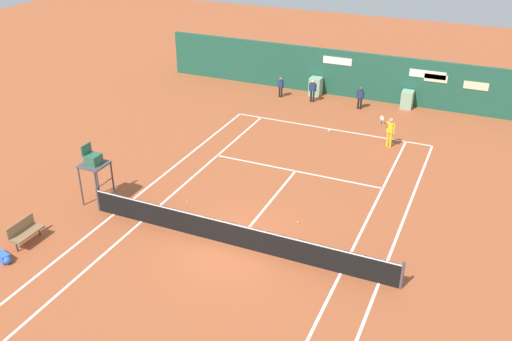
{
  "coord_description": "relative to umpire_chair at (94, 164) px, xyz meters",
  "views": [
    {
      "loc": [
        7.56,
        -15.13,
        11.86
      ],
      "look_at": [
        -1.04,
        4.32,
        0.8
      ],
      "focal_mm": 39.56,
      "sensor_mm": 36.0,
      "label": 1
    }
  ],
  "objects": [
    {
      "name": "player_bench",
      "position": [
        -0.59,
        -3.44,
        -1.24
      ],
      "size": [
        0.54,
        1.27,
        0.88
      ],
      "rotation": [
        0.0,
        0.0,
        -1.57
      ],
      "color": "#38383D",
      "rests_on": "ground_plane"
    },
    {
      "name": "tennis_net",
      "position": [
        6.44,
        -0.54,
        -1.24
      ],
      "size": [
        12.1,
        0.1,
        1.07
      ],
      "color": "#4C4C51",
      "rests_on": "ground_plane"
    },
    {
      "name": "ball_kid_right_post",
      "position": [
        7.1,
        14.68,
        -0.99
      ],
      "size": [
        0.44,
        0.2,
        1.32
      ],
      "rotation": [
        0.0,
        0.0,
        3.24
      ],
      "color": "black",
      "rests_on": "ground_plane"
    },
    {
      "name": "tennis_ball_mid_court",
      "position": [
        8.04,
        1.82,
        -1.72
      ],
      "size": [
        0.07,
        0.07,
        0.07
      ],
      "primitive_type": "sphere",
      "color": "#CCE033",
      "rests_on": "ground_plane"
    },
    {
      "name": "ball_kid_centre_post",
      "position": [
        2.2,
        14.68,
        -1.03
      ],
      "size": [
        0.42,
        0.18,
        1.25
      ],
      "rotation": [
        0.0,
        0.0,
        3.08
      ],
      "color": "black",
      "rests_on": "ground_plane"
    },
    {
      "name": "umpire_chair",
      "position": [
        0.0,
        0.0,
        0.0
      ],
      "size": [
        1.0,
        1.0,
        2.56
      ],
      "rotation": [
        0.0,
        0.0,
        -1.57
      ],
      "color": "#47474C",
      "rests_on": "ground_plane"
    },
    {
      "name": "ball_kid_left_post",
      "position": [
        4.23,
        14.68,
        -0.97
      ],
      "size": [
        0.45,
        0.2,
        1.36
      ],
      "rotation": [
        0.0,
        0.0,
        3.22
      ],
      "color": "black",
      "rests_on": "ground_plane"
    },
    {
      "name": "player_on_baseline",
      "position": [
        9.73,
        10.18,
        -0.84
      ],
      "size": [
        0.77,
        0.62,
        1.77
      ],
      "rotation": [
        0.0,
        0.0,
        2.76
      ],
      "color": "yellow",
      "rests_on": "ground_plane"
    },
    {
      "name": "ground_plane",
      "position": [
        6.44,
        0.03,
        -1.75
      ],
      "size": [
        80.0,
        80.0,
        0.01
      ],
      "color": "#A8512D"
    },
    {
      "name": "sponsor_back_wall",
      "position": [
        6.46,
        16.42,
        -0.41
      ],
      "size": [
        25.0,
        1.02,
        2.78
      ],
      "color": "#1E5642",
      "rests_on": "ground_plane"
    },
    {
      "name": "tennis_ball_near_service_line",
      "position": [
        3.35,
        1.42,
        -1.72
      ],
      "size": [
        0.07,
        0.07,
        0.07
      ],
      "primitive_type": "sphere",
      "color": "#CCE033",
      "rests_on": "ground_plane"
    },
    {
      "name": "equipment_bag",
      "position": [
        -0.57,
        -4.63,
        -1.59
      ],
      "size": [
        1.0,
        0.49,
        0.32
      ],
      "color": "blue",
      "rests_on": "ground_plane"
    }
  ]
}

